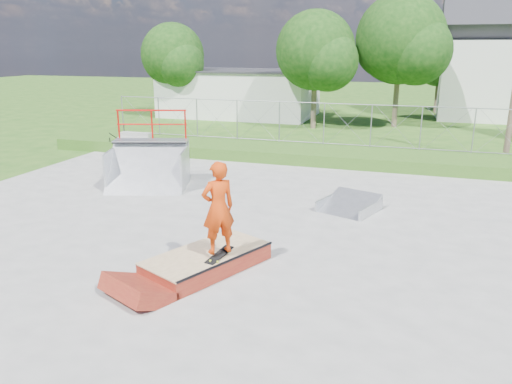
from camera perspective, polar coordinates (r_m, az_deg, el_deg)
ground at (r=12.40m, az=-1.46°, el=-5.45°), size 120.00×120.00×0.00m
concrete_pad at (r=12.40m, az=-1.46°, el=-5.37°), size 20.00×16.00×0.04m
grass_berm at (r=21.17m, az=7.15°, el=4.29°), size 24.00×3.00×0.50m
grind_box at (r=10.76m, az=-5.62°, el=-7.87°), size 2.31×3.00×0.40m
quarter_pipe at (r=16.95m, az=-12.38°, el=4.53°), size 3.04×2.78×2.51m
flat_bank_ramp at (r=14.64m, az=10.57°, el=-1.39°), size 1.85×1.91×0.44m
skateboard at (r=10.41m, az=-4.22°, el=-7.23°), size 0.39×0.82×0.13m
skater at (r=10.07m, az=-4.34°, el=-2.22°), size 0.82×0.82×1.92m
concrete_stairs at (r=23.52m, az=-14.09°, el=5.49°), size 1.50×1.60×0.80m
chain_link_fence at (r=21.94m, az=7.77°, el=7.73°), size 20.00×0.06×1.80m
utility_building_flat at (r=35.07m, az=-1.84°, el=11.17°), size 10.00×6.00×3.00m
gable_house at (r=37.22m, az=26.76°, el=13.40°), size 8.40×6.08×8.94m
tree_left_near at (r=29.24m, az=7.23°, el=15.42°), size 4.76×4.48×6.65m
tree_center at (r=30.69m, az=16.70°, el=16.06°), size 5.44×5.12×7.60m
tree_left_far at (r=34.47m, az=-9.25°, el=14.94°), size 4.42×4.16×6.18m
tree_back_mid at (r=38.75m, az=20.66°, el=13.81°), size 4.08×3.84×5.70m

